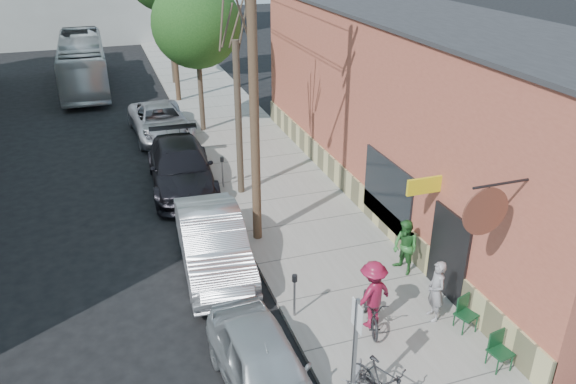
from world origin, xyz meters
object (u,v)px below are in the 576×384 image
object	(u,v)px
parking_meter_far	(222,167)
patron_green	(405,247)
sign_post	(355,345)
car_0	(264,367)
patio_chair_a	(466,315)
bus	(83,63)
parked_bike_a	(383,383)
parked_bike_b	(356,382)
patio_chair_b	(500,352)
parking_meter_near	(295,289)
cyclist	(372,294)
car_3	(160,121)
tree_leafy_mid	(196,24)
utility_pole_near	(251,76)
patron_grey	(436,291)
car_1	(213,243)
car_2	(181,167)
tree_bare	(238,120)

from	to	relation	value
parking_meter_far	patron_green	xyz separation A→B (m)	(3.66, -7.36, -0.01)
sign_post	car_0	size ratio (longest dim) A/B	0.65
patio_chair_a	patron_green	distance (m)	2.79
bus	parked_bike_a	bearing A→B (deg)	-79.07
parked_bike_b	parked_bike_a	bearing A→B (deg)	1.54
patio_chair_b	car_0	bearing A→B (deg)	158.19
parked_bike_a	bus	bearing A→B (deg)	74.89
parking_meter_near	cyclist	world-z (taller)	cyclist
parking_meter_far	car_3	world-z (taller)	car_3
car_0	car_3	bearing A→B (deg)	86.72
tree_leafy_mid	bus	bearing A→B (deg)	116.68
patio_chair_a	utility_pole_near	bearing A→B (deg)	102.31
utility_pole_near	patron_grey	distance (m)	7.68
car_1	car_3	world-z (taller)	car_1
patio_chair_a	parked_bike_a	distance (m)	3.38
car_2	patron_green	bearing A→B (deg)	-55.13
parked_bike_b	car_2	world-z (taller)	car_2
tree_leafy_mid	parked_bike_a	bearing A→B (deg)	-89.23
tree_bare	patio_chair_b	world-z (taller)	tree_bare
tree_bare	patron_grey	distance (m)	9.52
parking_meter_near	car_2	xyz separation A→B (m)	(-1.45, 9.07, -0.14)
utility_pole_near	car_0	distance (m)	8.03
car_0	car_1	world-z (taller)	car_1
patron_green	bus	world-z (taller)	bus
utility_pole_near	patron_green	distance (m)	6.54
tree_leafy_mid	patio_chair_a	size ratio (longest dim) A/B	8.05
patio_chair_b	patron_grey	distance (m)	2.12
tree_bare	patio_chair_a	xyz separation A→B (m)	(3.30, -9.52, -2.38)
tree_leafy_mid	car_0	world-z (taller)	tree_leafy_mid
sign_post	tree_bare	distance (m)	11.01
parked_bike_b	car_2	distance (m)	12.23
tree_leafy_mid	bus	distance (m)	12.46
tree_leafy_mid	bus	xyz separation A→B (m)	(-5.35, 10.64, -3.65)
utility_pole_near	car_1	world-z (taller)	utility_pole_near
patron_green	bus	distance (m)	26.25
utility_pole_near	car_3	distance (m)	12.06
parked_bike_a	tree_bare	bearing A→B (deg)	65.28
patron_green	cyclist	bearing A→B (deg)	-59.54
utility_pole_near	bus	world-z (taller)	utility_pole_near
sign_post	parking_meter_near	world-z (taller)	sign_post
patio_chair_a	car_2	world-z (taller)	car_2
car_1	bus	bearing A→B (deg)	101.58
parking_meter_far	car_0	bearing A→B (deg)	-97.93
tree_leafy_mid	cyclist	distance (m)	16.61
utility_pole_near	car_3	world-z (taller)	utility_pole_near
car_2	car_3	distance (m)	6.11
utility_pole_near	car_1	xyz separation A→B (m)	(-1.59, -1.08, -4.55)
patio_chair_a	parked_bike_a	world-z (taller)	parked_bike_a
car_3	tree_bare	bearing A→B (deg)	-77.83
cyclist	car_0	world-z (taller)	cyclist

